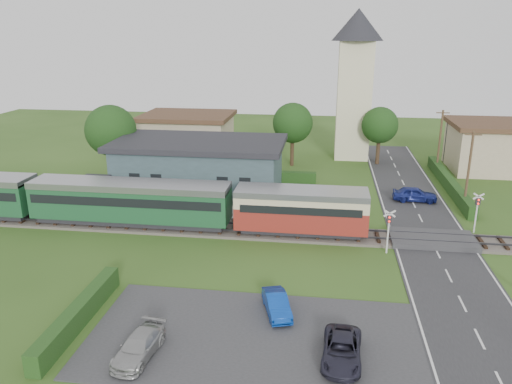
# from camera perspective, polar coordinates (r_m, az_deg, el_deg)

# --- Properties ---
(ground) EXTENTS (120.00, 120.00, 0.00)m
(ground) POSITION_cam_1_polar(r_m,az_deg,el_deg) (37.10, 4.69, -6.12)
(ground) COLOR #2D4C19
(railway_track) EXTENTS (76.00, 3.20, 0.49)m
(railway_track) POSITION_cam_1_polar(r_m,az_deg,el_deg) (38.89, 4.88, -4.78)
(railway_track) COLOR #4C443D
(railway_track) RESTS_ON ground
(road) EXTENTS (6.00, 70.00, 0.05)m
(road) POSITION_cam_1_polar(r_m,az_deg,el_deg) (37.98, 20.03, -6.59)
(road) COLOR #28282B
(road) RESTS_ON ground
(car_park) EXTENTS (17.00, 9.00, 0.08)m
(car_park) POSITION_cam_1_polar(r_m,az_deg,el_deg) (26.72, -0.28, -16.33)
(car_park) COLOR #333335
(car_park) RESTS_ON ground
(crossing_deck) EXTENTS (6.20, 3.40, 0.45)m
(crossing_deck) POSITION_cam_1_polar(r_m,az_deg,el_deg) (39.70, 19.50, -5.14)
(crossing_deck) COLOR #333335
(crossing_deck) RESTS_ON ground
(platform) EXTENTS (30.00, 3.00, 0.45)m
(platform) POSITION_cam_1_polar(r_m,az_deg,el_deg) (43.39, -8.18, -2.29)
(platform) COLOR gray
(platform) RESTS_ON ground
(equipment_hut) EXTENTS (2.30, 2.30, 2.55)m
(equipment_hut) POSITION_cam_1_polar(r_m,az_deg,el_deg) (45.72, -17.95, 0.07)
(equipment_hut) COLOR beige
(equipment_hut) RESTS_ON platform
(station_building) EXTENTS (16.00, 9.00, 5.30)m
(station_building) POSITION_cam_1_polar(r_m,az_deg,el_deg) (47.97, -6.43, 2.85)
(station_building) COLOR #415962
(station_building) RESTS_ON ground
(train) EXTENTS (43.20, 2.90, 3.40)m
(train) POSITION_cam_1_polar(r_m,az_deg,el_deg) (42.28, -18.17, -0.77)
(train) COLOR #232328
(train) RESTS_ON ground
(church_tower) EXTENTS (6.00, 6.00, 17.60)m
(church_tower) POSITION_cam_1_polar(r_m,az_deg,el_deg) (62.14, 11.28, 13.11)
(church_tower) COLOR beige
(church_tower) RESTS_ON ground
(house_west) EXTENTS (10.80, 8.80, 5.50)m
(house_west) POSITION_cam_1_polar(r_m,az_deg,el_deg) (62.40, -7.77, 6.40)
(house_west) COLOR tan
(house_west) RESTS_ON ground
(house_east) EXTENTS (8.80, 8.80, 5.50)m
(house_east) POSITION_cam_1_polar(r_m,az_deg,el_deg) (61.92, 25.06, 4.79)
(house_east) COLOR tan
(house_east) RESTS_ON ground
(hedge_carpark) EXTENTS (0.80, 9.00, 1.20)m
(hedge_carpark) POSITION_cam_1_polar(r_m,az_deg,el_deg) (29.12, -19.63, -13.05)
(hedge_carpark) COLOR #193814
(hedge_carpark) RESTS_ON ground
(hedge_roadside) EXTENTS (0.80, 18.00, 1.20)m
(hedge_roadside) POSITION_cam_1_polar(r_m,az_deg,el_deg) (53.41, 21.18, 0.95)
(hedge_roadside) COLOR #193814
(hedge_roadside) RESTS_ON ground
(hedge_station) EXTENTS (22.00, 0.80, 1.30)m
(hedge_station) POSITION_cam_1_polar(r_m,az_deg,el_deg) (52.73, -5.17, 1.97)
(hedge_station) COLOR #193814
(hedge_station) RESTS_ON ground
(tree_a) EXTENTS (5.20, 5.20, 8.00)m
(tree_a) POSITION_cam_1_polar(r_m,az_deg,el_deg) (53.43, -16.26, 6.75)
(tree_a) COLOR #332316
(tree_a) RESTS_ON ground
(tree_b) EXTENTS (4.60, 4.60, 7.34)m
(tree_b) POSITION_cam_1_polar(r_m,az_deg,el_deg) (57.86, 4.22, 7.86)
(tree_b) COLOR #332316
(tree_b) RESTS_ON ground
(tree_c) EXTENTS (4.20, 4.20, 6.78)m
(tree_c) POSITION_cam_1_polar(r_m,az_deg,el_deg) (60.11, 13.97, 7.41)
(tree_c) COLOR #332316
(tree_c) RESTS_ON ground
(utility_pole_c) EXTENTS (1.40, 0.22, 7.00)m
(utility_pole_c) POSITION_cam_1_polar(r_m,az_deg,el_deg) (47.03, 23.14, 2.36)
(utility_pole_c) COLOR #473321
(utility_pole_c) RESTS_ON ground
(utility_pole_d) EXTENTS (1.40, 0.22, 7.00)m
(utility_pole_d) POSITION_cam_1_polar(r_m,az_deg,el_deg) (58.38, 20.26, 5.50)
(utility_pole_d) COLOR #473321
(utility_pole_d) RESTS_ON ground
(crossing_signal_near) EXTENTS (0.84, 0.28, 3.28)m
(crossing_signal_near) POSITION_cam_1_polar(r_m,az_deg,el_deg) (36.18, 14.93, -3.67)
(crossing_signal_near) COLOR silver
(crossing_signal_near) RESTS_ON ground
(crossing_signal_far) EXTENTS (0.84, 0.28, 3.28)m
(crossing_signal_far) POSITION_cam_1_polar(r_m,az_deg,el_deg) (42.11, 23.96, -1.58)
(crossing_signal_far) COLOR silver
(crossing_signal_far) RESTS_ON ground
(streetlamp_west) EXTENTS (0.30, 0.30, 5.15)m
(streetlamp_west) POSITION_cam_1_polar(r_m,az_deg,el_deg) (60.05, -15.54, 5.70)
(streetlamp_west) COLOR #3F3F47
(streetlamp_west) RESTS_ON ground
(streetlamp_east) EXTENTS (0.30, 0.30, 5.15)m
(streetlamp_east) POSITION_cam_1_polar(r_m,az_deg,el_deg) (63.67, 20.90, 5.85)
(streetlamp_east) COLOR #3F3F47
(streetlamp_east) RESTS_ON ground
(car_on_road) EXTENTS (4.04, 1.75, 1.36)m
(car_on_road) POSITION_cam_1_polar(r_m,az_deg,el_deg) (48.31, 17.69, -0.23)
(car_on_road) COLOR navy
(car_on_road) RESTS_ON road
(car_park_blue) EXTENTS (2.10, 3.54, 1.10)m
(car_park_blue) POSITION_cam_1_polar(r_m,az_deg,el_deg) (28.41, 2.38, -12.66)
(car_park_blue) COLOR #0C399F
(car_park_blue) RESTS_ON car_park
(car_park_silver) EXTENTS (1.95, 3.92, 1.09)m
(car_park_silver) POSITION_cam_1_polar(r_m,az_deg,el_deg) (25.73, -13.25, -16.79)
(car_park_silver) COLOR #9D9D9D
(car_park_silver) RESTS_ON car_park
(car_park_dark) EXTENTS (2.05, 4.05, 1.10)m
(car_park_dark) POSITION_cam_1_polar(r_m,az_deg,el_deg) (25.20, 9.78, -17.36)
(car_park_dark) COLOR #242332
(car_park_dark) RESTS_ON car_park
(pedestrian_near) EXTENTS (0.70, 0.56, 1.68)m
(pedestrian_near) POSITION_cam_1_polar(r_m,az_deg,el_deg) (41.96, 0.55, -1.26)
(pedestrian_near) COLOR gray
(pedestrian_near) RESTS_ON platform
(pedestrian_far) EXTENTS (0.80, 0.96, 1.81)m
(pedestrian_far) POSITION_cam_1_polar(r_m,az_deg,el_deg) (44.61, -14.29, -0.57)
(pedestrian_far) COLOR gray
(pedestrian_far) RESTS_ON platform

